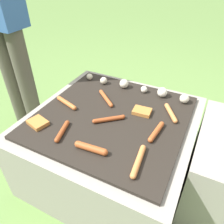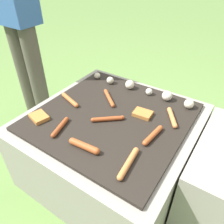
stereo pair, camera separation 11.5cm
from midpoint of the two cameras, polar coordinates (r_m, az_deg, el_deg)
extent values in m
plane|color=#608442|center=(1.47, 2.31, -14.73)|extent=(14.00, 14.00, 0.00)
cube|color=gray|center=(1.31, 2.53, -8.92)|extent=(0.86, 0.86, 0.42)
cube|color=black|center=(1.17, 2.82, -1.25)|extent=(0.76, 0.76, 0.02)
cylinder|color=#4C473D|center=(1.78, -19.94, 8.96)|extent=(0.11, 0.11, 0.77)
cylinder|color=#4C473D|center=(1.68, -16.98, 7.93)|extent=(0.11, 0.11, 0.77)
cylinder|color=#A34C23|center=(0.97, -3.92, -8.99)|extent=(0.13, 0.04, 0.03)
sphere|color=#A34C23|center=(1.00, -7.07, -7.65)|extent=(0.03, 0.03, 0.03)
sphere|color=#A34C23|center=(0.94, -0.57, -10.36)|extent=(0.03, 0.03, 0.03)
cylinder|color=#A34C23|center=(1.28, 1.81, 3.64)|extent=(0.14, 0.12, 0.02)
sphere|color=#A34C23|center=(1.34, 0.78, 5.45)|extent=(0.02, 0.02, 0.02)
sphere|color=#A34C23|center=(1.21, 2.94, 1.63)|extent=(0.02, 0.02, 0.02)
cylinder|color=#C6753D|center=(0.91, 8.04, -13.23)|extent=(0.04, 0.16, 0.03)
sphere|color=#C6753D|center=(0.96, 9.76, -9.98)|extent=(0.03, 0.03, 0.03)
sphere|color=#C6753D|center=(0.86, 6.06, -16.84)|extent=(0.03, 0.03, 0.03)
cylinder|color=#A34C23|center=(1.05, 13.78, -6.03)|extent=(0.04, 0.14, 0.03)
sphere|color=#A34C23|center=(1.00, 11.94, -8.09)|extent=(0.03, 0.03, 0.03)
sphere|color=#A34C23|center=(1.10, 15.44, -4.15)|extent=(0.03, 0.03, 0.03)
cylinder|color=#B7602D|center=(1.27, -8.44, 3.09)|extent=(0.15, 0.07, 0.02)
sphere|color=#B7602D|center=(1.33, -10.09, 4.43)|extent=(0.02, 0.02, 0.02)
sphere|color=#B7602D|center=(1.22, -6.66, 1.63)|extent=(0.02, 0.02, 0.02)
cylinder|color=#93421E|center=(1.08, -10.45, -3.97)|extent=(0.06, 0.13, 0.02)
sphere|color=#93421E|center=(1.13, -8.94, -1.96)|extent=(0.02, 0.02, 0.02)
sphere|color=#93421E|center=(1.04, -12.10, -6.14)|extent=(0.02, 0.02, 0.02)
cylinder|color=#C6753D|center=(1.18, 18.13, -1.42)|extent=(0.10, 0.13, 0.02)
sphere|color=#C6753D|center=(1.13, 18.98, -3.60)|extent=(0.02, 0.02, 0.02)
sphere|color=#C6753D|center=(1.24, 17.35, 0.57)|extent=(0.02, 0.02, 0.02)
cylinder|color=#93421E|center=(1.12, 1.79, -1.91)|extent=(0.13, 0.11, 0.02)
sphere|color=#93421E|center=(1.13, 5.55, -1.62)|extent=(0.02, 0.02, 0.02)
sphere|color=#93421E|center=(1.11, -2.04, -2.19)|extent=(0.02, 0.02, 0.02)
cube|color=#B27033|center=(1.17, 10.80, -0.51)|extent=(0.10, 0.08, 0.02)
cube|color=#B27033|center=(1.17, -15.92, -1.35)|extent=(0.11, 0.10, 0.02)
sphere|color=beige|center=(1.50, -1.67, 9.43)|extent=(0.04, 0.04, 0.04)
sphere|color=beige|center=(1.44, 1.83, 8.20)|extent=(0.05, 0.05, 0.05)
sphere|color=beige|center=(1.39, 7.05, 7.06)|extent=(0.06, 0.06, 0.06)
sphere|color=silver|center=(1.35, 12.09, 5.15)|extent=(0.04, 0.04, 0.04)
sphere|color=silver|center=(1.32, 16.65, 4.01)|extent=(0.06, 0.06, 0.06)
sphere|color=beige|center=(1.29, 21.92, 1.92)|extent=(0.05, 0.05, 0.05)
camera|label=1|loc=(0.06, -87.14, 2.12)|focal=35.00mm
camera|label=2|loc=(0.06, 92.86, -2.12)|focal=35.00mm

